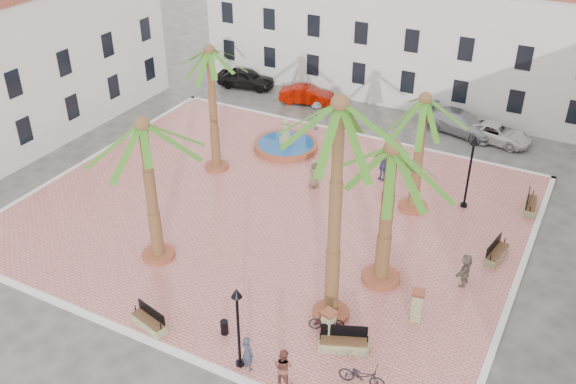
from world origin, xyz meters
name	(u,v)px	position (x,y,z in m)	size (l,w,h in m)	color
ground	(272,213)	(0.00, 0.00, 0.00)	(120.00, 120.00, 0.00)	#56544F
plaza	(272,212)	(0.00, 0.00, 0.07)	(26.00, 22.00, 0.15)	#CF716B
kerb_n	(351,133)	(0.00, 11.00, 0.08)	(26.30, 0.30, 0.16)	silver
kerb_s	(143,338)	(0.00, -11.00, 0.08)	(26.30, 0.30, 0.16)	silver
kerb_e	(517,283)	(13.00, 0.00, 0.08)	(0.30, 22.30, 0.16)	silver
kerb_w	(91,159)	(-13.00, 0.00, 0.08)	(0.30, 22.30, 0.16)	silver
building_north	(402,30)	(0.00, 19.99, 4.77)	(30.40, 7.40, 9.50)	silver
building_west	(5,68)	(-19.00, 0.00, 5.02)	(6.40, 24.40, 10.00)	silver
fountain	(286,145)	(-2.79, 6.84, 0.44)	(4.08, 4.08, 2.11)	#A64E32
palm_nw	(210,64)	(-5.31, 2.64, 6.75)	(4.67, 4.67, 7.72)	#A64E32
palm_sw	(144,142)	(-2.86, -6.19, 6.35)	(5.17, 5.17, 7.40)	#A64E32
palm_s	(339,128)	(6.33, -6.11, 9.04)	(5.18, 5.18, 10.22)	#A64E32
palm_e	(391,168)	(7.37, -2.82, 6.08)	(5.81, 5.81, 7.23)	#A64E32
palm_ne	(424,113)	(6.68, 3.84, 5.78)	(5.03, 5.03, 6.77)	#A64E32
bench_s	(149,322)	(-0.12, -10.38, 0.42)	(1.87, 0.95, 0.95)	gray
bench_se	(344,344)	(7.64, -7.73, 0.45)	(2.09, 1.35, 1.06)	gray
bench_e	(496,254)	(11.73, 1.34, 0.42)	(0.86, 1.91, 0.97)	gray
bench_ne	(530,205)	(12.38, 6.65, 0.43)	(0.73, 1.90, 0.98)	gray
lamppost_s	(238,315)	(4.39, -10.40, 2.75)	(0.42, 0.42, 3.84)	black
lamppost_e	(471,160)	(9.11, 5.32, 3.02)	(0.46, 0.46, 4.24)	black
bollard_se	(329,326)	(6.87, -7.55, 0.94)	(0.66, 0.66, 1.52)	gray
bollard_n	(334,130)	(-0.58, 9.44, 0.89)	(0.54, 0.54, 1.43)	gray
bollard_e	(417,305)	(9.65, -4.67, 0.94)	(0.65, 0.65, 1.53)	gray
litter_bin	(224,327)	(2.90, -9.21, 0.48)	(0.34, 0.34, 0.65)	black
cyclist_a	(247,353)	(4.75, -10.40, 0.95)	(0.59, 0.38, 1.60)	#303646
bicycle_a	(362,375)	(8.99, -9.10, 0.63)	(0.63, 1.82, 0.95)	black
cyclist_b	(283,367)	(6.32, -10.40, 0.97)	(0.80, 0.62, 1.65)	brown
bicycle_b	(326,321)	(6.54, -7.02, 0.61)	(0.43, 1.52, 0.91)	black
pedestrian_fountain_a	(314,173)	(0.89, 3.41, 1.00)	(0.83, 0.54, 1.69)	#927C5A
pedestrian_fountain_b	(383,167)	(4.06, 6.00, 0.99)	(0.98, 0.41, 1.68)	#373E63
pedestrian_north	(316,116)	(-2.35, 10.40, 1.12)	(1.25, 0.72, 1.94)	#4E4D52
pedestrian_east	(465,270)	(10.84, -1.35, 0.96)	(1.51, 0.48, 1.62)	#625A4D
car_black	(246,78)	(-10.67, 14.95, 0.76)	(1.80, 4.47, 1.52)	black
car_red	(307,95)	(-5.03, 14.37, 0.67)	(1.41, 4.04, 1.33)	#8E0C00
car_silver	(461,123)	(6.36, 14.73, 0.74)	(2.08, 5.11, 1.48)	#999AA1
car_white	(497,133)	(8.84, 14.50, 0.62)	(2.05, 4.45, 1.24)	silver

